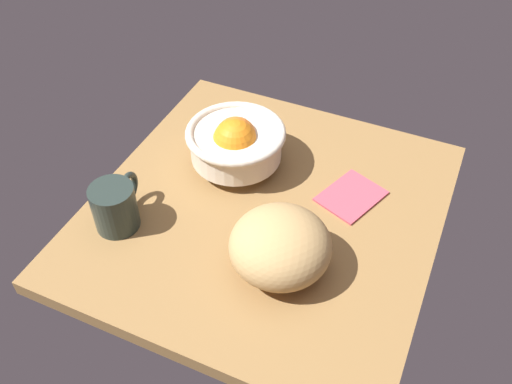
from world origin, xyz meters
The scene contains 5 objects.
ground_plane centered at (0.00, 0.00, -1.50)cm, with size 65.49×62.40×3.00cm, color olive.
fruit_bowl centered at (8.55, 10.00, 6.11)cm, with size 19.39×19.39×11.29cm.
bread_loaf centered at (-11.85, -7.73, 5.56)cm, with size 16.79×16.63×11.12cm, color tan.
napkin_folded centered at (9.22, -13.75, 0.47)cm, with size 11.76×9.14×0.93cm, color #B84757.
mug centered at (-14.27, 22.51, 4.38)cm, with size 12.17×7.90×8.75cm.
Camera 1 is at (-66.64, -28.02, 75.16)cm, focal length 39.38 mm.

